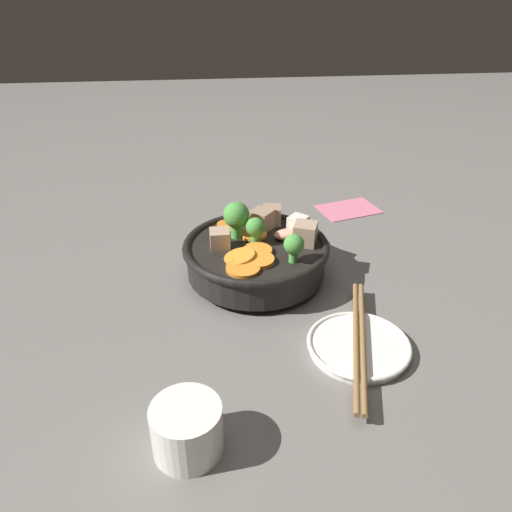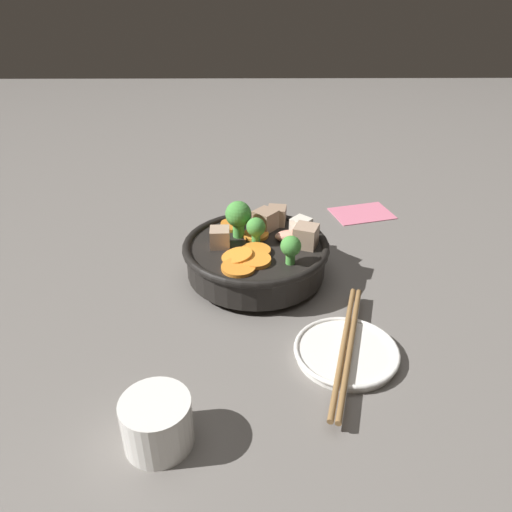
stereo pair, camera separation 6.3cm
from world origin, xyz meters
The scene contains 6 objects.
ground_plane centered at (0.00, 0.00, 0.00)m, with size 3.00×3.00×0.00m, color slate.
stirfry_bowl centered at (0.00, 0.00, 0.04)m, with size 0.22×0.22×0.11m.
side_saucer centered at (-0.11, 0.18, 0.01)m, with size 0.13×0.13×0.01m.
tea_cup centered at (0.10, 0.30, 0.03)m, with size 0.07×0.07×0.05m.
napkin centered at (-0.20, -0.22, 0.00)m, with size 0.13×0.10×0.00m.
chopsticks_pair centered at (-0.11, 0.18, 0.02)m, with size 0.08×0.23×0.01m.
Camera 2 is at (0.01, 0.64, 0.41)m, focal length 35.00 mm.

